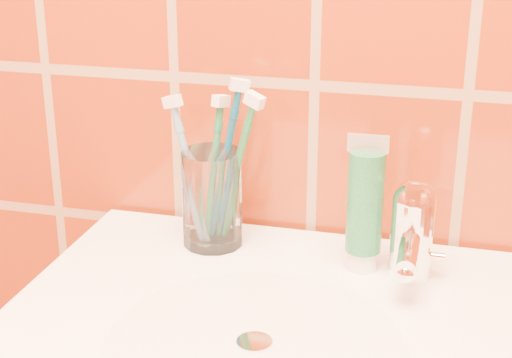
# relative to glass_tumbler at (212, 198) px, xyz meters

# --- Properties ---
(glass_tumbler) EXTENTS (0.10, 0.10, 0.12)m
(glass_tumbler) POSITION_rel_glass_tumbler_xyz_m (0.00, 0.00, 0.00)
(glass_tumbler) COLOR white
(glass_tumbler) RESTS_ON pedestal_sink
(toothpaste_tube) EXTENTS (0.05, 0.04, 0.16)m
(toothpaste_tube) POSITION_rel_glass_tumbler_xyz_m (0.19, -0.02, 0.02)
(toothpaste_tube) COLOR white
(toothpaste_tube) RESTS_ON pedestal_sink
(faucet) EXTENTS (0.05, 0.11, 0.12)m
(faucet) POSITION_rel_glass_tumbler_xyz_m (0.25, -0.03, 0.00)
(faucet) COLOR white
(faucet) RESTS_ON pedestal_sink
(toothbrush_0) EXTENTS (0.07, 0.10, 0.20)m
(toothbrush_0) POSITION_rel_glass_tumbler_xyz_m (-0.00, 0.02, 0.03)
(toothbrush_0) COLOR #1E7143
(toothbrush_0) RESTS_ON glass_tumbler
(toothbrush_1) EXTENTS (0.10, 0.09, 0.22)m
(toothbrush_1) POSITION_rel_glass_tumbler_xyz_m (0.01, 0.02, 0.04)
(toothbrush_1) COLOR navy
(toothbrush_1) RESTS_ON glass_tumbler
(toothbrush_2) EXTENTS (0.13, 0.11, 0.21)m
(toothbrush_2) POSITION_rel_glass_tumbler_xyz_m (0.03, -0.00, 0.04)
(toothbrush_2) COLOR #1C6B39
(toothbrush_2) RESTS_ON glass_tumbler
(toothbrush_3) EXTENTS (0.11, 0.10, 0.20)m
(toothbrush_3) POSITION_rel_glass_tumbler_xyz_m (-0.03, -0.00, 0.03)
(toothbrush_3) COLOR #6893B9
(toothbrush_3) RESTS_ON glass_tumbler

